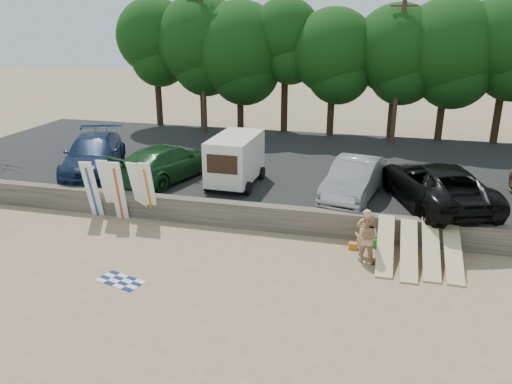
# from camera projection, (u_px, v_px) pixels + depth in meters

# --- Properties ---
(ground) EXTENTS (120.00, 120.00, 0.00)m
(ground) POSITION_uv_depth(u_px,v_px,m) (328.00, 273.00, 16.29)
(ground) COLOR tan
(ground) RESTS_ON ground
(seawall) EXTENTS (44.00, 0.50, 1.00)m
(seawall) POSITION_uv_depth(u_px,v_px,m) (337.00, 224.00, 18.87)
(seawall) COLOR #6B6356
(seawall) RESTS_ON ground
(parking_lot) EXTENTS (44.00, 14.50, 0.70)m
(parking_lot) POSITION_uv_depth(u_px,v_px,m) (351.00, 172.00, 25.77)
(parking_lot) COLOR #282828
(parking_lot) RESTS_ON ground
(treeline) EXTENTS (33.62, 6.16, 9.37)m
(treeline) POSITION_uv_depth(u_px,v_px,m) (373.00, 44.00, 30.13)
(treeline) COLOR #382616
(treeline) RESTS_ON parking_lot
(utility_poles) EXTENTS (25.80, 0.26, 9.00)m
(utility_poles) POSITION_uv_depth(u_px,v_px,m) (399.00, 63.00, 28.65)
(utility_poles) COLOR #473321
(utility_poles) RESTS_ON parking_lot
(box_trailer) EXTENTS (2.10, 3.61, 2.26)m
(box_trailer) POSITION_uv_depth(u_px,v_px,m) (235.00, 158.00, 22.25)
(box_trailer) COLOR beige
(box_trailer) RESTS_ON parking_lot
(car_0) EXTENTS (4.71, 6.72, 1.81)m
(car_0) POSITION_uv_depth(u_px,v_px,m) (94.00, 155.00, 24.18)
(car_0) COLOR #122341
(car_0) RESTS_ON parking_lot
(car_1) EXTENTS (3.83, 6.12, 1.65)m
(car_1) POSITION_uv_depth(u_px,v_px,m) (167.00, 162.00, 23.21)
(car_1) COLOR #163E1C
(car_1) RESTS_ON parking_lot
(car_2) EXTENTS (2.60, 5.17, 1.63)m
(car_2) POSITION_uv_depth(u_px,v_px,m) (354.00, 179.00, 20.86)
(car_2) COLOR #939297
(car_2) RESTS_ON parking_lot
(car_3) EXTENTS (4.83, 6.96, 1.77)m
(car_3) POSITION_uv_depth(u_px,v_px,m) (436.00, 184.00, 19.96)
(car_3) COLOR black
(car_3) RESTS_ON parking_lot
(surfboard_upright_0) EXTENTS (0.59, 0.81, 2.52)m
(surfboard_upright_0) POSITION_uv_depth(u_px,v_px,m) (92.00, 189.00, 20.36)
(surfboard_upright_0) COLOR white
(surfboard_upright_0) RESTS_ON ground
(surfboard_upright_1) EXTENTS (0.51, 0.66, 2.54)m
(surfboard_upright_1) POSITION_uv_depth(u_px,v_px,m) (108.00, 188.00, 20.45)
(surfboard_upright_1) COLOR white
(surfboard_upright_1) RESTS_ON ground
(surfboard_upright_2) EXTENTS (0.58, 0.65, 2.56)m
(surfboard_upright_2) POSITION_uv_depth(u_px,v_px,m) (118.00, 191.00, 20.12)
(surfboard_upright_2) COLOR white
(surfboard_upright_2) RESTS_ON ground
(surfboard_upright_3) EXTENTS (0.59, 0.75, 2.54)m
(surfboard_upright_3) POSITION_uv_depth(u_px,v_px,m) (138.00, 191.00, 20.15)
(surfboard_upright_3) COLOR white
(surfboard_upright_3) RESTS_ON ground
(surfboard_upright_4) EXTENTS (0.50, 0.63, 2.55)m
(surfboard_upright_4) POSITION_uv_depth(u_px,v_px,m) (149.00, 192.00, 20.05)
(surfboard_upright_4) COLOR white
(surfboard_upright_4) RESTS_ON ground
(surfboard_low_0) EXTENTS (0.56, 2.84, 1.09)m
(surfboard_low_0) POSITION_uv_depth(u_px,v_px,m) (385.00, 245.00, 17.05)
(surfboard_low_0) COLOR beige
(surfboard_low_0) RESTS_ON ground
(surfboard_low_1) EXTENTS (0.56, 2.85, 1.07)m
(surfboard_low_1) POSITION_uv_depth(u_px,v_px,m) (409.00, 249.00, 16.73)
(surfboard_low_1) COLOR beige
(surfboard_low_1) RESTS_ON ground
(surfboard_low_2) EXTENTS (0.56, 2.83, 1.13)m
(surfboard_low_2) POSITION_uv_depth(u_px,v_px,m) (431.00, 248.00, 16.76)
(surfboard_low_2) COLOR beige
(surfboard_low_2) RESTS_ON ground
(surfboard_low_3) EXTENTS (0.56, 2.87, 1.01)m
(surfboard_low_3) POSITION_uv_depth(u_px,v_px,m) (453.00, 252.00, 16.62)
(surfboard_low_3) COLOR beige
(surfboard_low_3) RESTS_ON ground
(beachgoer_a) EXTENTS (0.69, 0.50, 1.74)m
(beachgoer_a) POSITION_uv_depth(u_px,v_px,m) (365.00, 232.00, 17.23)
(beachgoer_a) COLOR tan
(beachgoer_a) RESTS_ON ground
(beachgoer_b) EXTENTS (0.98, 0.85, 1.74)m
(beachgoer_b) POSITION_uv_depth(u_px,v_px,m) (367.00, 238.00, 16.82)
(beachgoer_b) COLOR tan
(beachgoer_b) RESTS_ON ground
(cooler) EXTENTS (0.43, 0.36, 0.32)m
(cooler) POSITION_uv_depth(u_px,v_px,m) (379.00, 243.00, 18.06)
(cooler) COLOR #268D34
(cooler) RESTS_ON ground
(gear_bag) EXTENTS (0.30, 0.26, 0.22)m
(gear_bag) POSITION_uv_depth(u_px,v_px,m) (353.00, 246.00, 17.99)
(gear_bag) COLOR orange
(gear_bag) RESTS_ON ground
(beach_towel) EXTENTS (1.85, 1.85, 0.00)m
(beach_towel) POSITION_uv_depth(u_px,v_px,m) (121.00, 281.00, 15.80)
(beach_towel) COLOR white
(beach_towel) RESTS_ON ground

